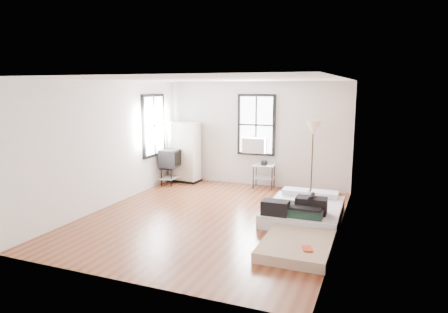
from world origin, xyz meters
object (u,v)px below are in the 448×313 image
at_px(mattress_bare, 301,232).
at_px(side_table, 264,169).
at_px(tv_stand, 170,159).
at_px(wardrobe, 185,152).
at_px(mattress_main, 303,210).
at_px(floor_lamp, 313,131).

distance_m(mattress_bare, side_table, 3.68).
bearing_deg(tv_stand, wardrobe, 58.90).
xyz_separation_m(mattress_main, tv_stand, (-3.96, 1.58, 0.52)).
height_order(side_table, floor_lamp, floor_lamp).
xyz_separation_m(mattress_bare, wardrobe, (-3.92, 3.22, 0.70)).
height_order(mattress_main, tv_stand, tv_stand).
xyz_separation_m(wardrobe, tv_stand, (-0.21, -0.45, -0.15)).
relative_size(floor_lamp, tv_stand, 1.91).
distance_m(floor_lamp, tv_stand, 3.90).
xyz_separation_m(side_table, floor_lamp, (1.26, -0.07, 1.08)).
distance_m(wardrobe, tv_stand, 0.52).
bearing_deg(mattress_bare, wardrobe, 140.28).
xyz_separation_m(mattress_bare, floor_lamp, (-0.36, 3.22, 1.45)).
relative_size(mattress_bare, tv_stand, 2.18).
height_order(mattress_main, wardrobe, wardrobe).
xyz_separation_m(mattress_main, wardrobe, (-3.75, 2.03, 0.66)).
relative_size(mattress_main, wardrobe, 1.19).
xyz_separation_m(mattress_bare, side_table, (-1.62, 3.29, 0.37)).
height_order(mattress_main, mattress_bare, mattress_main).
distance_m(mattress_bare, floor_lamp, 3.55).
bearing_deg(side_table, mattress_main, -55.48).
distance_m(wardrobe, side_table, 2.33).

